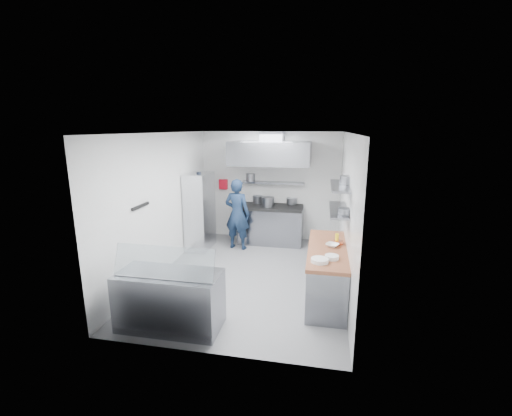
% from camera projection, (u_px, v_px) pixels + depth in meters
% --- Properties ---
extents(floor, '(5.00, 5.00, 0.00)m').
position_uv_depth(floor, '(250.00, 275.00, 6.88)').
color(floor, slate).
rests_on(floor, ground).
extents(ceiling, '(5.00, 5.00, 0.00)m').
position_uv_depth(ceiling, '(250.00, 133.00, 6.24)').
color(ceiling, silver).
rests_on(ceiling, wall_back).
extents(wall_back, '(3.60, 2.80, 0.02)m').
position_uv_depth(wall_back, '(270.00, 186.00, 8.95)').
color(wall_back, white).
rests_on(wall_back, floor).
extents(wall_front, '(3.60, 2.80, 0.02)m').
position_uv_depth(wall_front, '(207.00, 253.00, 4.17)').
color(wall_front, white).
rests_on(wall_front, floor).
extents(wall_left, '(2.80, 5.00, 0.02)m').
position_uv_depth(wall_left, '(163.00, 204.00, 6.90)').
color(wall_left, white).
rests_on(wall_left, floor).
extents(wall_right, '(2.80, 5.00, 0.02)m').
position_uv_depth(wall_right, '(347.00, 212.00, 6.22)').
color(wall_right, white).
rests_on(wall_right, floor).
extents(gas_range, '(1.60, 0.80, 0.90)m').
position_uv_depth(gas_range, '(271.00, 225.00, 8.76)').
color(gas_range, gray).
rests_on(gas_range, floor).
extents(cooktop, '(1.57, 0.78, 0.06)m').
position_uv_depth(cooktop, '(271.00, 207.00, 8.65)').
color(cooktop, black).
rests_on(cooktop, gas_range).
extents(stock_pot_left, '(0.26, 0.26, 0.20)m').
position_uv_depth(stock_pot_left, '(258.00, 199.00, 8.97)').
color(stock_pot_left, slate).
rests_on(stock_pot_left, cooktop).
extents(stock_pot_mid, '(0.32, 0.32, 0.24)m').
position_uv_depth(stock_pot_mid, '(268.00, 202.00, 8.58)').
color(stock_pot_mid, slate).
rests_on(stock_pot_mid, cooktop).
extents(stock_pot_right, '(0.27, 0.27, 0.16)m').
position_uv_depth(stock_pot_right, '(292.00, 201.00, 8.85)').
color(stock_pot_right, slate).
rests_on(stock_pot_right, cooktop).
extents(over_range_shelf, '(1.60, 0.30, 0.04)m').
position_uv_depth(over_range_shelf, '(273.00, 183.00, 8.75)').
color(over_range_shelf, gray).
rests_on(over_range_shelf, wall_back).
extents(shelf_pot_a, '(0.24, 0.24, 0.18)m').
position_uv_depth(shelf_pot_a, '(251.00, 177.00, 9.00)').
color(shelf_pot_a, slate).
rests_on(shelf_pot_a, over_range_shelf).
extents(extractor_hood, '(1.90, 1.15, 0.55)m').
position_uv_depth(extractor_hood, '(271.00, 153.00, 8.17)').
color(extractor_hood, gray).
rests_on(extractor_hood, wall_back).
extents(hood_duct, '(0.55, 0.55, 0.24)m').
position_uv_depth(hood_duct, '(272.00, 137.00, 8.30)').
color(hood_duct, slate).
rests_on(hood_duct, extractor_hood).
extents(red_firebox, '(0.22, 0.10, 0.26)m').
position_uv_depth(red_firebox, '(223.00, 184.00, 9.12)').
color(red_firebox, red).
rests_on(red_firebox, wall_back).
extents(chef, '(0.69, 0.51, 1.72)m').
position_uv_depth(chef, '(237.00, 214.00, 8.24)').
color(chef, '#14233C').
rests_on(chef, floor).
extents(wire_rack, '(0.50, 0.90, 1.85)m').
position_uv_depth(wire_rack, '(200.00, 211.00, 8.25)').
color(wire_rack, silver).
rests_on(wire_rack, floor).
extents(rack_bin_a, '(0.16, 0.21, 0.19)m').
position_uv_depth(rack_bin_a, '(196.00, 219.00, 8.02)').
color(rack_bin_a, white).
rests_on(rack_bin_a, wire_rack).
extents(rack_bin_b, '(0.13, 0.17, 0.15)m').
position_uv_depth(rack_bin_b, '(200.00, 196.00, 8.19)').
color(rack_bin_b, yellow).
rests_on(rack_bin_b, wire_rack).
extents(rack_jar, '(0.11, 0.11, 0.18)m').
position_uv_depth(rack_jar, '(199.00, 176.00, 7.93)').
color(rack_jar, black).
rests_on(rack_jar, wire_rack).
extents(knife_strip, '(0.04, 0.55, 0.05)m').
position_uv_depth(knife_strip, '(140.00, 206.00, 6.00)').
color(knife_strip, black).
rests_on(knife_strip, wall_left).
extents(prep_counter_base, '(0.62, 2.00, 0.84)m').
position_uv_depth(prep_counter_base, '(326.00, 274.00, 5.93)').
color(prep_counter_base, gray).
rests_on(prep_counter_base, floor).
extents(prep_counter_top, '(0.65, 2.04, 0.06)m').
position_uv_depth(prep_counter_top, '(327.00, 249.00, 5.83)').
color(prep_counter_top, '#9A5939').
rests_on(prep_counter_top, prep_counter_base).
extents(plate_stack_a, '(0.27, 0.27, 0.06)m').
position_uv_depth(plate_stack_a, '(320.00, 260.00, 5.19)').
color(plate_stack_a, white).
rests_on(plate_stack_a, prep_counter_top).
extents(plate_stack_b, '(0.22, 0.22, 0.06)m').
position_uv_depth(plate_stack_b, '(332.00, 257.00, 5.32)').
color(plate_stack_b, white).
rests_on(plate_stack_b, prep_counter_top).
extents(copper_pan, '(0.17, 0.17, 0.06)m').
position_uv_depth(copper_pan, '(338.00, 242.00, 6.00)').
color(copper_pan, '#D1633B').
rests_on(copper_pan, prep_counter_top).
extents(squeeze_bottle, '(0.06, 0.06, 0.18)m').
position_uv_depth(squeeze_bottle, '(337.00, 238.00, 6.02)').
color(squeeze_bottle, yellow).
rests_on(squeeze_bottle, prep_counter_top).
extents(mixing_bowl, '(0.29, 0.29, 0.05)m').
position_uv_depth(mixing_bowl, '(332.00, 245.00, 5.87)').
color(mixing_bowl, white).
rests_on(mixing_bowl, prep_counter_top).
extents(wall_shelf_lower, '(0.30, 1.30, 0.04)m').
position_uv_depth(wall_shelf_lower, '(338.00, 210.00, 5.94)').
color(wall_shelf_lower, gray).
rests_on(wall_shelf_lower, wall_right).
extents(wall_shelf_upper, '(0.30, 1.30, 0.04)m').
position_uv_depth(wall_shelf_upper, '(340.00, 186.00, 5.85)').
color(wall_shelf_upper, gray).
rests_on(wall_shelf_upper, wall_right).
extents(shelf_pot_c, '(0.21, 0.21, 0.10)m').
position_uv_depth(shelf_pot_c, '(345.00, 211.00, 5.55)').
color(shelf_pot_c, slate).
rests_on(shelf_pot_c, wall_shelf_lower).
extents(shelf_pot_d, '(0.28, 0.28, 0.14)m').
position_uv_depth(shelf_pot_d, '(348.00, 180.00, 5.91)').
color(shelf_pot_d, slate).
rests_on(shelf_pot_d, wall_shelf_upper).
extents(display_case, '(1.50, 0.70, 0.85)m').
position_uv_depth(display_case, '(170.00, 300.00, 5.02)').
color(display_case, gray).
rests_on(display_case, floor).
extents(display_glass, '(1.47, 0.19, 0.42)m').
position_uv_depth(display_glass, '(164.00, 262.00, 4.76)').
color(display_glass, silver).
rests_on(display_glass, display_case).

